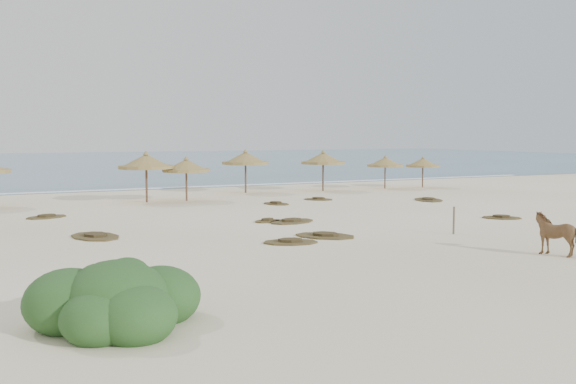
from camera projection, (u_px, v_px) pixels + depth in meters
name	position (u px, v px, depth m)	size (l,w,h in m)	color
ground	(337.00, 238.00, 25.12)	(160.00, 160.00, 0.00)	#F6E7CA
ocean	(77.00, 162.00, 92.48)	(200.00, 100.00, 0.01)	#265272
foam_line	(165.00, 188.00, 48.47)	(70.00, 0.60, 0.01)	white
palapa_2	(146.00, 162.00, 38.19)	(4.31, 4.31, 3.09)	brown
palapa_3	(186.00, 166.00, 38.97)	(3.44, 3.44, 2.74)	brown
palapa_4	(245.00, 159.00, 44.36)	(4.26, 4.26, 3.05)	brown
palapa_5	(323.00, 159.00, 45.94)	(3.95, 3.95, 2.96)	brown
palapa_6	(385.00, 162.00, 47.91)	(2.75, 2.75, 2.52)	brown
palapa_7	(423.00, 163.00, 48.88)	(3.24, 3.24, 2.41)	brown
horse	(559.00, 234.00, 21.64)	(0.77, 1.69, 1.43)	#997045
fence_post_near	(454.00, 220.00, 26.15)	(0.08, 0.08, 1.13)	#615949
bush	(117.00, 302.00, 13.50)	(3.76, 3.31, 1.68)	#2C5A26
scrub_1	(95.00, 236.00, 25.41)	(2.31, 2.95, 0.16)	brown
scrub_2	(268.00, 221.00, 29.90)	(1.68, 1.38, 0.16)	brown
scrub_3	(292.00, 221.00, 29.74)	(2.76, 2.25, 0.16)	brown
scrub_4	(502.00, 217.00, 31.09)	(2.23, 2.11, 0.16)	brown
scrub_5	(428.00, 200.00, 39.49)	(2.37, 2.91, 0.16)	brown
scrub_6	(46.00, 217.00, 31.35)	(2.37, 2.00, 0.16)	brown
scrub_7	(276.00, 203.00, 37.31)	(1.68, 2.07, 0.16)	brown
scrub_9	(325.00, 235.00, 25.55)	(2.85, 2.90, 0.16)	brown
scrub_10	(318.00, 199.00, 39.81)	(2.16, 2.13, 0.16)	brown
scrub_11	(290.00, 242.00, 24.07)	(2.41, 1.96, 0.16)	brown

